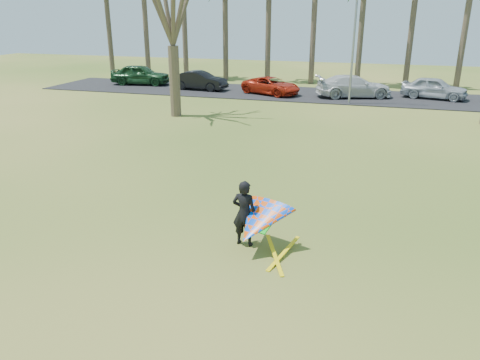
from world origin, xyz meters
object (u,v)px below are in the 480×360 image
(streetlight, at_px, (356,38))
(car_3, at_px, (354,86))
(car_1, at_px, (200,80))
(car_2, at_px, (271,86))
(car_4, at_px, (434,88))
(kite_flyer, at_px, (256,221))
(car_0, at_px, (140,75))

(streetlight, distance_m, car_3, 4.45)
(car_1, distance_m, car_2, 6.09)
(streetlight, distance_m, car_4, 7.64)
(streetlight, bearing_deg, car_3, 91.06)
(car_3, distance_m, car_4, 5.79)
(streetlight, relative_size, kite_flyer, 3.35)
(car_0, relative_size, kite_flyer, 2.11)
(car_1, distance_m, car_3, 12.25)
(car_2, bearing_deg, car_0, 105.78)
(car_1, xyz_separation_m, kite_flyer, (11.28, -24.95, 0.06))
(car_1, relative_size, car_2, 0.97)
(kite_flyer, bearing_deg, car_2, 102.02)
(car_3, bearing_deg, car_1, 71.53)
(car_0, height_order, car_3, car_0)
(streetlight, height_order, car_2, streetlight)
(car_0, distance_m, car_2, 12.16)
(car_3, bearing_deg, car_0, 67.85)
(car_0, bearing_deg, kite_flyer, -153.53)
(streetlight, distance_m, car_0, 19.01)
(streetlight, distance_m, car_2, 7.59)
(car_2, bearing_deg, kite_flyer, -144.28)
(car_4, bearing_deg, car_0, 103.18)
(car_1, xyz_separation_m, car_4, (17.94, 1.04, 0.04))
(car_4, bearing_deg, car_1, 106.84)
(streetlight, relative_size, car_1, 1.77)
(streetlight, height_order, kite_flyer, streetlight)
(car_1, height_order, car_2, car_1)
(car_1, bearing_deg, streetlight, -96.98)
(car_1, xyz_separation_m, car_3, (12.25, -0.02, 0.06))
(streetlight, distance_m, car_1, 13.10)
(car_0, height_order, car_1, car_0)
(car_2, relative_size, kite_flyer, 1.95)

